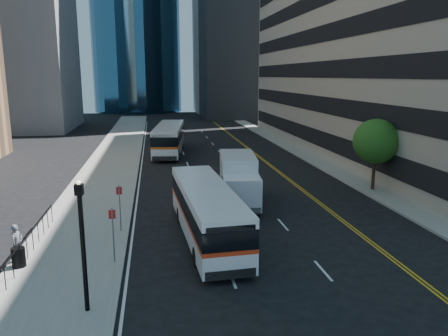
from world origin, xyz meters
The scene contains 11 objects.
ground centered at (0.00, 0.00, 0.00)m, with size 160.00×160.00×0.00m, color black.
sidewalk_west centered at (-10.50, 25.00, 0.07)m, with size 5.00×90.00×0.15m, color gray.
sidewalk_east centered at (9.00, 25.00, 0.07)m, with size 2.00×90.00×0.15m, color gray.
midrise_west centered at (-28.00, 52.00, 17.50)m, with size 18.00×18.00×35.00m, color gray.
street_tree centered at (9.00, 8.00, 3.64)m, with size 3.20×3.20×5.10m.
lamp_post centered at (-9.00, -6.00, 2.72)m, with size 0.28×0.28×4.56m.
bus_front centered at (-4.00, 0.53, 1.49)m, with size 2.98×10.73×2.74m.
bus_rear centered at (-4.95, 26.14, 1.66)m, with size 3.93×12.01×3.04m.
box_truck centered at (-1.18, 6.51, 1.64)m, with size 2.94×6.70×3.11m.
trash_can centered at (-12.42, -1.84, 0.58)m, with size 0.57×0.57×0.86m, color black.
pedestrian centered at (-12.60, -1.28, 1.01)m, with size 0.63×0.41×1.72m, color #57575F.
Camera 1 is at (-6.45, -20.54, 8.22)m, focal length 35.00 mm.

